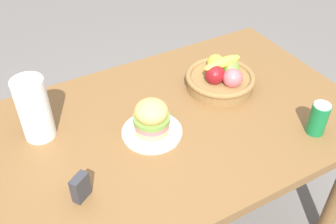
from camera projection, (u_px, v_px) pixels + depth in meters
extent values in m
cube|color=brown|center=(179.00, 123.00, 1.51)|extent=(1.40, 0.90, 0.04)
cylinder|color=brown|center=(17.00, 182.00, 1.76)|extent=(0.07, 0.07, 0.71)
cylinder|color=brown|center=(239.00, 99.00, 2.23)|extent=(0.07, 0.07, 0.71)
cylinder|color=silver|center=(152.00, 132.00, 1.43)|extent=(0.22, 0.22, 0.01)
cylinder|color=#E5BC75|center=(152.00, 128.00, 1.41)|extent=(0.12, 0.12, 0.03)
cylinder|color=#C67075|center=(152.00, 122.00, 1.40)|extent=(0.13, 0.13, 0.02)
cylinder|color=olive|center=(152.00, 118.00, 1.38)|extent=(0.13, 0.13, 0.02)
ellipsoid|color=#EAAD5D|center=(151.00, 111.00, 1.36)|extent=(0.12, 0.12, 0.08)
cylinder|color=#147238|center=(318.00, 119.00, 1.40)|extent=(0.07, 0.07, 0.12)
cylinder|color=silver|center=(323.00, 105.00, 1.36)|extent=(0.06, 0.06, 0.00)
cylinder|color=olive|center=(220.00, 82.00, 1.64)|extent=(0.28, 0.28, 0.05)
torus|color=olive|center=(220.00, 77.00, 1.62)|extent=(0.29, 0.29, 0.02)
sphere|color=#6BAD38|center=(230.00, 68.00, 1.62)|extent=(0.07, 0.07, 0.07)
sphere|color=gold|center=(216.00, 63.00, 1.65)|extent=(0.07, 0.07, 0.07)
sphere|color=maroon|center=(215.00, 75.00, 1.58)|extent=(0.08, 0.08, 0.08)
sphere|color=#D16066|center=(233.00, 78.00, 1.56)|extent=(0.08, 0.08, 0.08)
ellipsoid|color=yellow|center=(222.00, 63.00, 1.59)|extent=(0.18, 0.06, 0.05)
cylinder|color=white|center=(34.00, 109.00, 1.35)|extent=(0.11, 0.11, 0.24)
cube|color=#333338|center=(80.00, 187.00, 1.18)|extent=(0.07, 0.06, 0.09)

